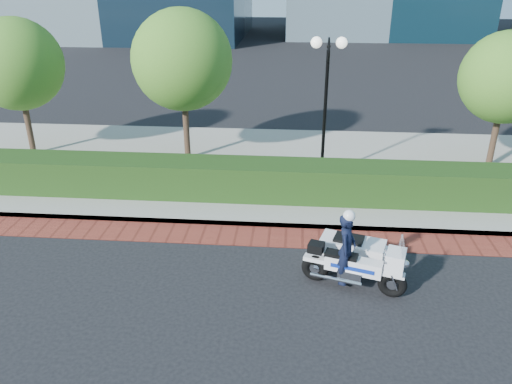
# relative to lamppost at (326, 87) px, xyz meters

# --- Properties ---
(ground) EXTENTS (120.00, 120.00, 0.00)m
(ground) POSITION_rel_lamppost_xyz_m (-1.00, -5.20, -2.96)
(ground) COLOR black
(ground) RESTS_ON ground
(brick_strip) EXTENTS (60.00, 1.00, 0.01)m
(brick_strip) POSITION_rel_lamppost_xyz_m (-1.00, -3.70, -2.95)
(brick_strip) COLOR maroon
(brick_strip) RESTS_ON ground
(sidewalk) EXTENTS (60.00, 8.00, 0.15)m
(sidewalk) POSITION_rel_lamppost_xyz_m (-1.00, 0.80, -2.88)
(sidewalk) COLOR gray
(sidewalk) RESTS_ON ground
(hedge_main) EXTENTS (18.00, 1.20, 1.00)m
(hedge_main) POSITION_rel_lamppost_xyz_m (-1.00, -1.60, -2.31)
(hedge_main) COLOR #1A3210
(hedge_main) RESTS_ON sidewalk
(lamppost) EXTENTS (1.02, 0.70, 4.21)m
(lamppost) POSITION_rel_lamppost_xyz_m (0.00, 0.00, 0.00)
(lamppost) COLOR black
(lamppost) RESTS_ON sidewalk
(tree_a) EXTENTS (3.00, 3.00, 4.58)m
(tree_a) POSITION_rel_lamppost_xyz_m (-10.00, 1.30, 0.26)
(tree_a) COLOR #332319
(tree_a) RESTS_ON sidewalk
(tree_b) EXTENTS (3.20, 3.20, 4.89)m
(tree_b) POSITION_rel_lamppost_xyz_m (-4.50, 1.30, 0.48)
(tree_b) COLOR #332319
(tree_b) RESTS_ON sidewalk
(tree_c) EXTENTS (2.80, 2.80, 4.30)m
(tree_c) POSITION_rel_lamppost_xyz_m (5.50, 1.30, 0.09)
(tree_c) COLOR #332319
(tree_c) RESTS_ON sidewalk
(police_motorcycle) EXTENTS (2.16, 1.87, 1.78)m
(police_motorcycle) POSITION_rel_lamppost_xyz_m (0.44, -5.38, -2.35)
(police_motorcycle) COLOR black
(police_motorcycle) RESTS_ON ground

